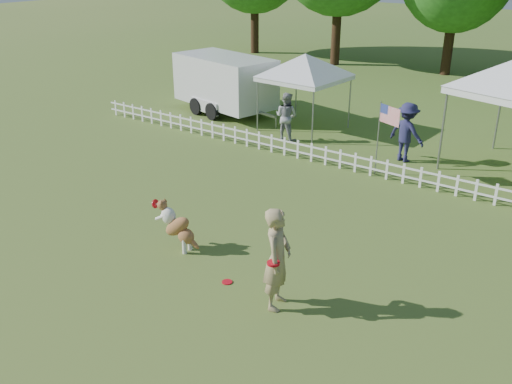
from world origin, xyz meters
TOP-DOWN VIEW (x-y plane):
  - ground at (0.00, 0.00)m, footprint 120.00×120.00m
  - picket_fence at (0.00, 7.00)m, footprint 22.00×0.08m
  - handler at (1.75, 0.00)m, footprint 0.66×0.83m
  - dog at (-1.20, 0.50)m, footprint 1.08×0.45m
  - frisbee_on_turf at (0.52, 0.06)m, footprint 0.25×0.25m
  - canopy_tent_left at (-3.79, 9.79)m, footprint 2.71×2.71m
  - cargo_trailer at (-7.54, 9.91)m, footprint 5.54×3.31m
  - flag_pole at (0.30, 7.22)m, footprint 0.80×0.41m
  - spectator_a at (-3.61, 8.38)m, footprint 0.83×0.66m
  - spectator_b at (0.53, 8.79)m, footprint 1.32×0.94m

SIDE VIEW (x-z plane):
  - ground at x=0.00m, z-range 0.00..0.00m
  - frisbee_on_turf at x=0.52m, z-range 0.00..0.02m
  - picket_fence at x=0.00m, z-range 0.00..0.60m
  - dog at x=-1.20m, z-range 0.00..1.09m
  - spectator_a at x=-3.61m, z-range 0.00..1.65m
  - spectator_b at x=0.53m, z-range 0.00..1.84m
  - handler at x=1.75m, z-range 0.00..1.97m
  - flag_pole at x=0.30m, z-range 0.00..2.16m
  - cargo_trailer at x=-7.54m, z-range 0.00..2.28m
  - canopy_tent_left at x=-3.79m, z-range 0.00..2.67m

